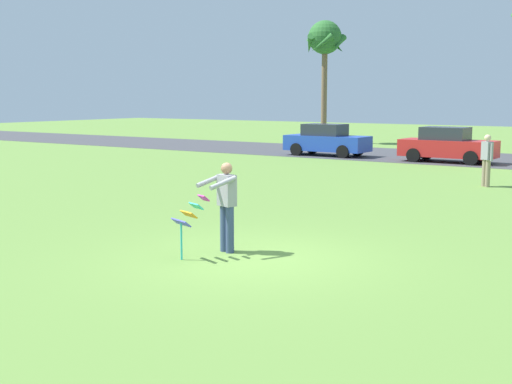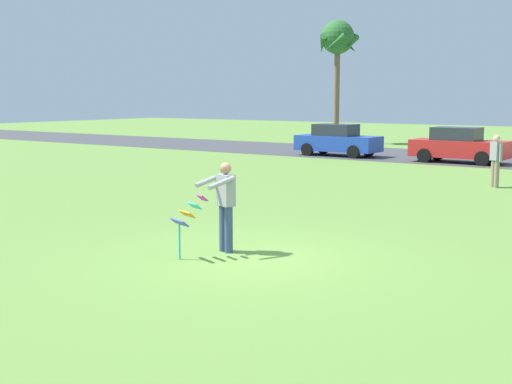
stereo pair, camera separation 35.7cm
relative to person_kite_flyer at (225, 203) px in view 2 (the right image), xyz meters
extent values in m
plane|color=olive|center=(0.69, -0.16, -0.95)|extent=(120.00, 120.00, 0.00)
cylinder|color=#384772|center=(0.09, -0.01, -0.50)|extent=(0.16, 0.16, 0.90)
cylinder|color=#384772|center=(-0.08, 0.05, -0.50)|extent=(0.16, 0.16, 0.90)
cube|color=gray|center=(0.01, 0.02, 0.25)|extent=(0.41, 0.32, 0.60)
sphere|color=#9E7051|center=(0.01, 0.02, 0.67)|extent=(0.22, 0.22, 0.22)
cylinder|color=gray|center=(0.14, -0.28, 0.43)|extent=(0.26, 0.58, 0.24)
cylinder|color=gray|center=(-0.28, -0.15, 0.43)|extent=(0.26, 0.58, 0.24)
cube|color=#D83399|center=(-0.14, -0.50, 0.15)|extent=(0.26, 0.21, 0.12)
cube|color=#33BFBF|center=(-0.20, -0.66, 0.02)|extent=(0.35, 0.24, 0.12)
cube|color=orange|center=(-0.25, -0.81, -0.12)|extent=(0.44, 0.27, 0.12)
cube|color=#4C4CCC|center=(-0.31, -0.96, -0.26)|extent=(0.53, 0.30, 0.12)
cylinder|color=#33BFBF|center=(-0.31, -0.96, -0.60)|extent=(0.04, 0.04, 0.69)
cube|color=#2347B7|center=(-8.48, 20.09, -0.31)|extent=(4.21, 1.72, 0.76)
cube|color=#282D38|center=(-8.63, 20.09, 0.35)|extent=(2.02, 1.40, 0.60)
cylinder|color=black|center=(-7.17, 20.89, -0.63)|extent=(0.64, 0.22, 0.64)
cylinder|color=black|center=(-7.18, 19.28, -0.63)|extent=(0.64, 0.22, 0.64)
cylinder|color=black|center=(-9.78, 20.91, -0.63)|extent=(0.64, 0.22, 0.64)
cylinder|color=black|center=(-9.78, 19.29, -0.63)|extent=(0.64, 0.22, 0.64)
cube|color=red|center=(-2.31, 20.09, -0.31)|extent=(4.22, 1.74, 0.76)
cube|color=#282D38|center=(-2.46, 20.09, 0.35)|extent=(2.03, 1.41, 0.60)
cylinder|color=black|center=(-1.00, 20.89, -0.63)|extent=(0.64, 0.23, 0.64)
cylinder|color=black|center=(-1.02, 19.27, -0.63)|extent=(0.64, 0.23, 0.64)
cylinder|color=black|center=(-3.61, 20.91, -0.63)|extent=(0.64, 0.23, 0.64)
cylinder|color=black|center=(-3.62, 19.30, -0.63)|extent=(0.64, 0.23, 0.64)
cylinder|color=brown|center=(-13.06, 28.24, 2.27)|extent=(0.36, 0.36, 6.44)
sphere|color=#2D6B2D|center=(-13.06, 28.24, 5.69)|extent=(2.10, 2.10, 2.10)
cone|color=#2D6B2D|center=(-12.11, 28.24, 5.24)|extent=(0.44, 1.56, 1.28)
cone|color=#2D6B2D|center=(-12.76, 29.14, 5.24)|extent=(1.62, 0.90, 1.28)
cone|color=#2D6B2D|center=(-13.82, 28.80, 5.24)|extent=(1.27, 1.52, 1.28)
cone|color=#2D6B2D|center=(-13.82, 27.68, 5.24)|extent=(1.27, 1.52, 1.28)
cone|color=#2D6B2D|center=(-12.76, 27.34, 5.24)|extent=(1.62, 0.90, 1.28)
cylinder|color=gray|center=(1.40, 12.58, -0.50)|extent=(0.16, 0.16, 0.90)
cylinder|color=gray|center=(1.54, 12.47, -0.50)|extent=(0.16, 0.16, 0.90)
cube|color=gray|center=(1.47, 12.52, 0.25)|extent=(0.42, 0.39, 0.60)
sphere|color=beige|center=(1.47, 12.52, 0.67)|extent=(0.22, 0.22, 0.22)
cylinder|color=gray|center=(1.28, 12.67, 0.21)|extent=(0.09, 0.09, 0.58)
cylinder|color=gray|center=(1.66, 12.37, 0.21)|extent=(0.09, 0.09, 0.58)
camera|label=1|loc=(7.62, -10.32, 2.02)|focal=47.76mm
camera|label=2|loc=(7.91, -10.12, 2.02)|focal=47.76mm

